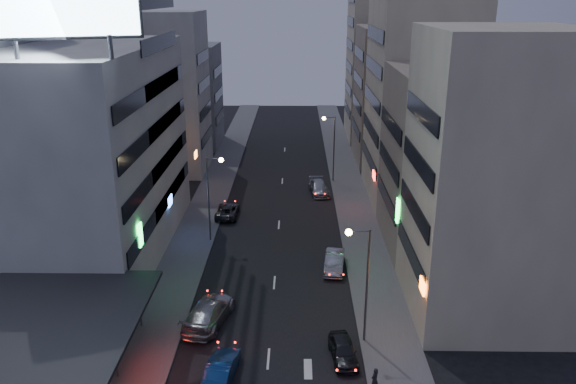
{
  "coord_description": "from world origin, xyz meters",
  "views": [
    {
      "loc": [
        1.7,
        -26.06,
        21.87
      ],
      "look_at": [
        1.05,
        17.43,
        6.53
      ],
      "focal_mm": 35.0,
      "sensor_mm": 36.0,
      "label": 1
    }
  ],
  "objects_px": {
    "parked_car_right_near": "(343,350)",
    "parked_car_left": "(227,211)",
    "parked_car_right_far": "(319,188)",
    "road_car_blue": "(222,368)",
    "scooter_silver_b": "(404,382)",
    "road_car_silver": "(209,312)",
    "person": "(375,380)",
    "parked_car_right_mid": "(334,262)"
  },
  "relations": [
    {
      "from": "parked_car_right_mid",
      "to": "parked_car_left",
      "type": "relative_size",
      "value": 0.93
    },
    {
      "from": "parked_car_right_mid",
      "to": "person",
      "type": "distance_m",
      "value": 15.5
    },
    {
      "from": "parked_car_right_far",
      "to": "road_car_blue",
      "type": "bearing_deg",
      "value": -109.59
    },
    {
      "from": "road_car_blue",
      "to": "parked_car_right_mid",
      "type": "bearing_deg",
      "value": -111.27
    },
    {
      "from": "parked_car_right_near",
      "to": "parked_car_left",
      "type": "relative_size",
      "value": 0.81
    },
    {
      "from": "parked_car_right_mid",
      "to": "scooter_silver_b",
      "type": "distance_m",
      "value": 15.61
    },
    {
      "from": "road_car_silver",
      "to": "scooter_silver_b",
      "type": "height_order",
      "value": "road_car_silver"
    },
    {
      "from": "person",
      "to": "road_car_blue",
      "type": "bearing_deg",
      "value": -51.45
    },
    {
      "from": "parked_car_right_far",
      "to": "road_car_blue",
      "type": "distance_m",
      "value": 34.17
    },
    {
      "from": "road_car_blue",
      "to": "parked_car_left",
      "type": "bearing_deg",
      "value": -77.13
    },
    {
      "from": "parked_car_right_near",
      "to": "road_car_blue",
      "type": "relative_size",
      "value": 0.9
    },
    {
      "from": "parked_car_right_far",
      "to": "road_car_blue",
      "type": "relative_size",
      "value": 1.17
    },
    {
      "from": "parked_car_right_mid",
      "to": "parked_car_left",
      "type": "height_order",
      "value": "parked_car_right_mid"
    },
    {
      "from": "parked_car_right_near",
      "to": "parked_car_right_mid",
      "type": "distance_m",
      "value": 12.28
    },
    {
      "from": "road_car_silver",
      "to": "parked_car_right_near",
      "type": "bearing_deg",
      "value": 168.64
    },
    {
      "from": "parked_car_right_near",
      "to": "scooter_silver_b",
      "type": "distance_m",
      "value": 4.46
    },
    {
      "from": "parked_car_right_mid",
      "to": "road_car_blue",
      "type": "xyz_separation_m",
      "value": [
        -7.66,
        -14.29,
        -0.02
      ]
    },
    {
      "from": "road_car_silver",
      "to": "person",
      "type": "distance_m",
      "value": 12.87
    },
    {
      "from": "parked_car_right_near",
      "to": "person",
      "type": "relative_size",
      "value": 2.5
    },
    {
      "from": "road_car_blue",
      "to": "scooter_silver_b",
      "type": "distance_m",
      "value": 10.75
    },
    {
      "from": "parked_car_right_near",
      "to": "road_car_silver",
      "type": "height_order",
      "value": "road_car_silver"
    },
    {
      "from": "parked_car_right_mid",
      "to": "person",
      "type": "relative_size",
      "value": 2.86
    },
    {
      "from": "parked_car_left",
      "to": "scooter_silver_b",
      "type": "distance_m",
      "value": 30.29
    },
    {
      "from": "parked_car_right_far",
      "to": "road_car_silver",
      "type": "height_order",
      "value": "road_car_silver"
    },
    {
      "from": "parked_car_right_mid",
      "to": "road_car_blue",
      "type": "bearing_deg",
      "value": -111.14
    },
    {
      "from": "parked_car_right_mid",
      "to": "parked_car_left",
      "type": "bearing_deg",
      "value": 138.27
    },
    {
      "from": "parked_car_right_mid",
      "to": "parked_car_left",
      "type": "xyz_separation_m",
      "value": [
        -10.38,
        11.84,
        -0.07
      ]
    },
    {
      "from": "parked_car_right_near",
      "to": "scooter_silver_b",
      "type": "height_order",
      "value": "parked_car_right_near"
    },
    {
      "from": "parked_car_right_near",
      "to": "parked_car_left",
      "type": "xyz_separation_m",
      "value": [
        -10.16,
        24.12,
        0.0
      ]
    },
    {
      "from": "parked_car_left",
      "to": "road_car_blue",
      "type": "distance_m",
      "value": 26.27
    },
    {
      "from": "parked_car_right_far",
      "to": "road_car_blue",
      "type": "height_order",
      "value": "parked_car_right_far"
    },
    {
      "from": "road_car_blue",
      "to": "scooter_silver_b",
      "type": "bearing_deg",
      "value": -178.57
    },
    {
      "from": "road_car_blue",
      "to": "parked_car_right_near",
      "type": "bearing_deg",
      "value": -158.01
    },
    {
      "from": "parked_car_right_far",
      "to": "scooter_silver_b",
      "type": "distance_m",
      "value": 34.64
    },
    {
      "from": "person",
      "to": "scooter_silver_b",
      "type": "distance_m",
      "value": 1.72
    },
    {
      "from": "parked_car_right_near",
      "to": "road_car_blue",
      "type": "height_order",
      "value": "road_car_blue"
    },
    {
      "from": "parked_car_right_far",
      "to": "road_car_silver",
      "type": "xyz_separation_m",
      "value": [
        -8.75,
        -27.39,
        0.14
      ]
    },
    {
      "from": "road_car_silver",
      "to": "person",
      "type": "bearing_deg",
      "value": 158.53
    },
    {
      "from": "road_car_silver",
      "to": "person",
      "type": "relative_size",
      "value": 3.86
    },
    {
      "from": "parked_car_right_near",
      "to": "road_car_silver",
      "type": "relative_size",
      "value": 0.65
    },
    {
      "from": "road_car_blue",
      "to": "scooter_silver_b",
      "type": "height_order",
      "value": "road_car_blue"
    },
    {
      "from": "parked_car_left",
      "to": "scooter_silver_b",
      "type": "xyz_separation_m",
      "value": [
        13.43,
        -27.16,
        0.01
      ]
    }
  ]
}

